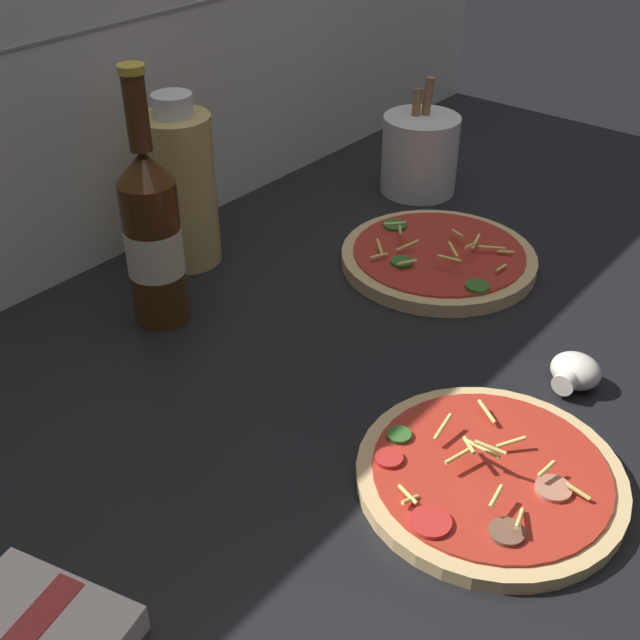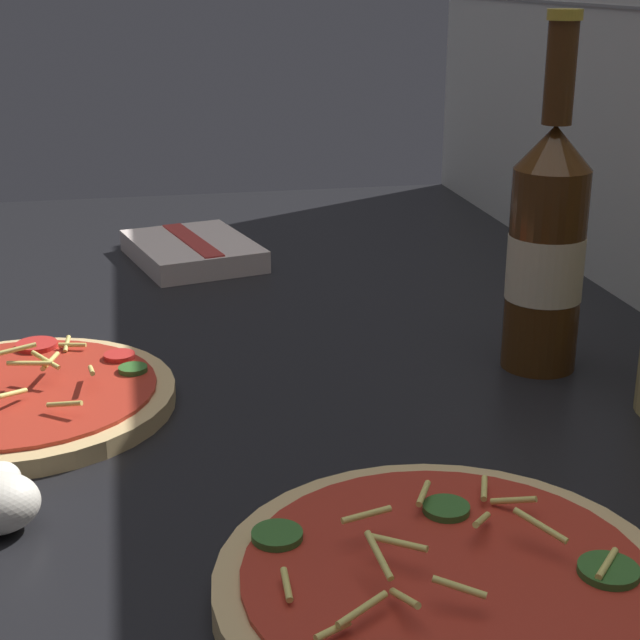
# 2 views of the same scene
# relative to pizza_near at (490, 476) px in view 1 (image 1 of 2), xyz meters

# --- Properties ---
(counter_slab) EXTENTS (1.60, 0.90, 0.03)m
(counter_slab) POSITION_rel_pizza_near_xyz_m (0.08, 0.11, -0.02)
(counter_slab) COLOR black
(counter_slab) RESTS_ON ground
(tile_backsplash) EXTENTS (1.60, 0.01, 0.60)m
(tile_backsplash) POSITION_rel_pizza_near_xyz_m (0.08, 0.57, 0.27)
(tile_backsplash) COLOR silver
(tile_backsplash) RESTS_ON ground
(pizza_near) EXTENTS (0.23, 0.23, 0.05)m
(pizza_near) POSITION_rel_pizza_near_xyz_m (0.00, 0.00, 0.00)
(pizza_near) COLOR tan
(pizza_near) RESTS_ON counter_slab
(pizza_far) EXTENTS (0.24, 0.24, 0.04)m
(pizza_far) POSITION_rel_pizza_near_xyz_m (0.29, 0.24, 0.00)
(pizza_far) COLOR tan
(pizza_far) RESTS_ON counter_slab
(beer_bottle) EXTENTS (0.06, 0.06, 0.28)m
(beer_bottle) POSITION_rel_pizza_near_xyz_m (-0.00, 0.41, 0.09)
(beer_bottle) COLOR #47280F
(beer_bottle) RESTS_ON counter_slab
(oil_bottle) EXTENTS (0.08, 0.08, 0.21)m
(oil_bottle) POSITION_rel_pizza_near_xyz_m (0.11, 0.49, 0.09)
(oil_bottle) COLOR #D6B766
(oil_bottle) RESTS_ON counter_slab
(mushroom_left) EXTENTS (0.05, 0.05, 0.03)m
(mushroom_left) POSITION_rel_pizza_near_xyz_m (0.17, 0.00, 0.01)
(mushroom_left) COLOR white
(mushroom_left) RESTS_ON counter_slab
(utensil_crock) EXTENTS (0.11, 0.11, 0.16)m
(utensil_crock) POSITION_rel_pizza_near_xyz_m (0.46, 0.38, 0.05)
(utensil_crock) COLOR silver
(utensil_crock) RESTS_ON counter_slab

